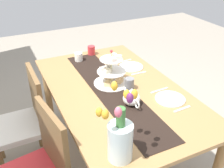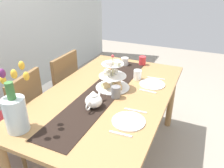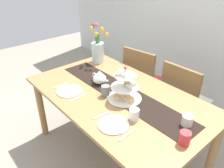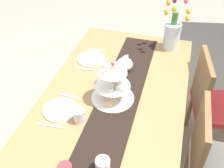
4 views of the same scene
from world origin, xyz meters
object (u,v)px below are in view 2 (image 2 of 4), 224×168
(chair_right, at_px, (59,89))
(mug_white_text, at_px, (137,75))
(tiered_cake_stand, at_px, (113,78))
(knife_right, at_px, (156,78))
(dining_table, at_px, (108,102))
(dinner_plate_right, at_px, (152,84))
(tulip_vase, at_px, (15,110))
(cream_jug, at_px, (125,62))
(fork_left, at_px, (121,134))
(teapot, at_px, (94,100))
(fork_right, at_px, (148,91))
(chair_left, at_px, (19,116))
(mug_orange, at_px, (142,61))
(knife_left, at_px, (135,111))
(dinner_plate_left, at_px, (129,121))
(mug_grey, at_px, (116,92))

(chair_right, bearing_deg, mug_white_text, -83.02)
(chair_right, height_order, tiered_cake_stand, tiered_cake_stand)
(knife_right, height_order, mug_white_text, mug_white_text)
(dining_table, relative_size, dinner_plate_right, 7.39)
(tulip_vase, xyz_separation_m, knife_right, (1.13, -0.62, -0.15))
(tiered_cake_stand, distance_m, cream_jug, 0.57)
(tiered_cake_stand, distance_m, fork_left, 0.65)
(teapot, bearing_deg, dinner_plate_right, -28.69)
(tulip_vase, height_order, fork_right, tulip_vase)
(fork_right, bearing_deg, tiered_cake_stand, 100.93)
(tulip_vase, relative_size, mug_white_text, 4.70)
(dinner_plate_right, bearing_deg, dining_table, 134.61)
(chair_left, bearing_deg, mug_orange, -36.49)
(tiered_cake_stand, bearing_deg, mug_white_text, -29.21)
(dining_table, distance_m, tiered_cake_stand, 0.22)
(tulip_vase, relative_size, knife_right, 2.63)
(mug_white_text, bearing_deg, chair_right, 96.98)
(tulip_vase, distance_m, knife_left, 0.82)
(tulip_vase, xyz_separation_m, fork_left, (0.22, -0.62, -0.15))
(chair_right, relative_size, dinner_plate_left, 3.96)
(chair_left, bearing_deg, tulip_vase, -130.51)
(fork_left, distance_m, dinner_plate_right, 0.77)
(tulip_vase, height_order, knife_right, tulip_vase)
(dining_table, xyz_separation_m, fork_left, (-0.47, -0.30, 0.10))
(chair_left, xyz_separation_m, mug_white_text, (0.69, -0.87, 0.29))
(knife_left, xyz_separation_m, knife_right, (0.62, 0.00, 0.00))
(dining_table, height_order, chair_right, chair_right)
(tiered_cake_stand, relative_size, mug_grey, 3.20)
(fork_left, xyz_separation_m, mug_grey, (0.41, 0.21, 0.05))
(dining_table, xyz_separation_m, dinner_plate_right, (0.30, -0.30, 0.10))
(dinner_plate_left, xyz_separation_m, dinner_plate_right, (0.62, 0.00, 0.00))
(tulip_vase, distance_m, dinner_plate_right, 1.18)
(chair_right, height_order, dinner_plate_left, chair_right)
(teapot, bearing_deg, knife_left, -75.30)
(knife_right, bearing_deg, mug_orange, 37.78)
(chair_left, height_order, knife_left, chair_left)
(knife_left, xyz_separation_m, mug_orange, (0.92, 0.23, 0.04))
(tiered_cake_stand, height_order, fork_right, tiered_cake_stand)
(tulip_vase, bearing_deg, fork_left, -70.20)
(tiered_cake_stand, bearing_deg, cream_jug, 10.41)
(dinner_plate_right, height_order, mug_white_text, mug_white_text)
(dining_table, relative_size, chair_left, 1.87)
(fork_right, distance_m, mug_orange, 0.63)
(teapot, relative_size, cream_jug, 2.80)
(teapot, xyz_separation_m, dinner_plate_right, (0.56, -0.30, -0.05))
(tulip_vase, xyz_separation_m, mug_orange, (1.43, -0.39, -0.10))
(mug_white_text, distance_m, mug_orange, 0.40)
(chair_right, distance_m, fork_right, 1.06)
(teapot, xyz_separation_m, cream_jug, (0.91, 0.10, -0.02))
(fork_left, distance_m, mug_orange, 1.23)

